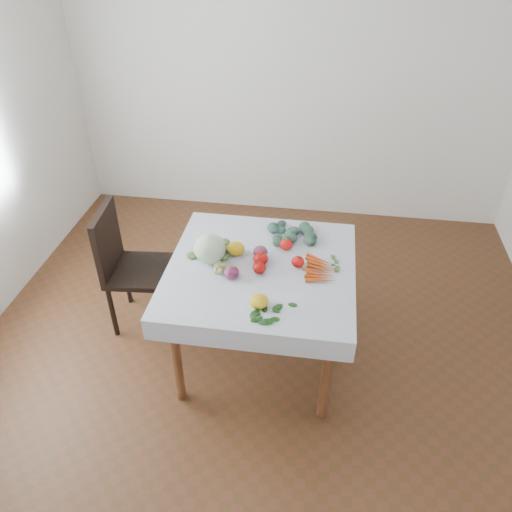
{
  "coord_description": "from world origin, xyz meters",
  "views": [
    {
      "loc": [
        0.33,
        -2.38,
        2.58
      ],
      "look_at": [
        -0.03,
        0.02,
        0.82
      ],
      "focal_mm": 35.0,
      "sensor_mm": 36.0,
      "label": 1
    }
  ],
  "objects": [
    {
      "name": "ground",
      "position": [
        0.0,
        0.0,
        0.0
      ],
      "size": [
        4.0,
        4.0,
        0.0
      ],
      "primitive_type": "plane",
      "color": "brown"
    },
    {
      "name": "back_wall",
      "position": [
        0.0,
        2.0,
        1.35
      ],
      "size": [
        4.0,
        0.04,
        2.7
      ],
      "primitive_type": "cube",
      "color": "white",
      "rests_on": "ground"
    },
    {
      "name": "table",
      "position": [
        0.0,
        0.0,
        0.65
      ],
      "size": [
        1.0,
        1.0,
        0.75
      ],
      "color": "brown",
      "rests_on": "ground"
    },
    {
      "name": "tablecloth",
      "position": [
        0.0,
        0.0,
        0.75
      ],
      "size": [
        1.12,
        1.12,
        0.01
      ],
      "primitive_type": "cube",
      "color": "white",
      "rests_on": "table"
    },
    {
      "name": "chair",
      "position": [
        -0.97,
        0.22,
        0.53
      ],
      "size": [
        0.45,
        0.45,
        0.92
      ],
      "color": "black",
      "rests_on": "ground"
    },
    {
      "name": "cabbage",
      "position": [
        -0.32,
        0.02,
        0.85
      ],
      "size": [
        0.23,
        0.23,
        0.18
      ],
      "primitive_type": "ellipsoid",
      "rotation": [
        0.0,
        0.0,
        0.2
      ],
      "color": "silver",
      "rests_on": "tablecloth"
    },
    {
      "name": "tomato_a",
      "position": [
        -0.01,
        0.03,
        0.8
      ],
      "size": [
        0.12,
        0.12,
        0.08
      ],
      "primitive_type": "ellipsoid",
      "rotation": [
        0.0,
        0.0,
        -0.42
      ],
      "color": "red",
      "rests_on": "tablecloth"
    },
    {
      "name": "tomato_b",
      "position": [
        0.13,
        0.21,
        0.79
      ],
      "size": [
        0.09,
        0.09,
        0.07
      ],
      "primitive_type": "ellipsoid",
      "rotation": [
        0.0,
        0.0,
        0.11
      ],
      "color": "red",
      "rests_on": "tablecloth"
    },
    {
      "name": "tomato_c",
      "position": [
        -0.0,
        -0.05,
        0.79
      ],
      "size": [
        0.1,
        0.1,
        0.07
      ],
      "primitive_type": "ellipsoid",
      "rotation": [
        0.0,
        0.0,
        0.28
      ],
      "color": "red",
      "rests_on": "tablecloth"
    },
    {
      "name": "tomato_d",
      "position": [
        0.22,
        0.04,
        0.79
      ],
      "size": [
        0.09,
        0.09,
        0.07
      ],
      "primitive_type": "ellipsoid",
      "rotation": [
        0.0,
        0.0,
        -0.2
      ],
      "color": "red",
      "rests_on": "tablecloth"
    },
    {
      "name": "heirloom_back",
      "position": [
        -0.17,
        0.11,
        0.8
      ],
      "size": [
        0.14,
        0.14,
        0.08
      ],
      "primitive_type": "ellipsoid",
      "rotation": [
        0.0,
        0.0,
        0.33
      ],
      "color": "yellow",
      "rests_on": "tablecloth"
    },
    {
      "name": "heirloom_front",
      "position": [
        0.04,
        -0.36,
        0.79
      ],
      "size": [
        0.12,
        0.12,
        0.07
      ],
      "primitive_type": "ellipsoid",
      "rotation": [
        0.0,
        0.0,
        0.13
      ],
      "color": "yellow",
      "rests_on": "tablecloth"
    },
    {
      "name": "onion_a",
      "position": [
        -0.02,
        0.1,
        0.79
      ],
      "size": [
        0.1,
        0.1,
        0.08
      ],
      "primitive_type": "ellipsoid",
      "rotation": [
        0.0,
        0.0,
        -0.12
      ],
      "color": "#5F1B3D",
      "rests_on": "tablecloth"
    },
    {
      "name": "onion_b",
      "position": [
        -0.15,
        -0.13,
        0.79
      ],
      "size": [
        0.12,
        0.12,
        0.08
      ],
      "primitive_type": "ellipsoid",
      "rotation": [
        0.0,
        0.0,
        0.41
      ],
      "color": "#5F1B3D",
      "rests_on": "tablecloth"
    },
    {
      "name": "tomatillo_cluster",
      "position": [
        -0.24,
        -0.06,
        0.78
      ],
      "size": [
        0.12,
        0.12,
        0.04
      ],
      "color": "tan",
      "rests_on": "tablecloth"
    },
    {
      "name": "carrot_bunch",
      "position": [
        0.35,
        0.0,
        0.77
      ],
      "size": [
        0.18,
        0.28,
        0.03
      ],
      "color": "#E85A19",
      "rests_on": "tablecloth"
    },
    {
      "name": "kale_bunch",
      "position": [
        0.17,
        0.33,
        0.78
      ],
      "size": [
        0.34,
        0.32,
        0.05
      ],
      "color": "#375A47",
      "rests_on": "tablecloth"
    },
    {
      "name": "basil_bunch",
      "position": [
        0.12,
        -0.41,
        0.76
      ],
      "size": [
        0.23,
        0.2,
        0.01
      ],
      "color": "#1E5B1C",
      "rests_on": "tablecloth"
    },
    {
      "name": "dill_bunch",
      "position": [
        -0.36,
        0.11,
        0.77
      ],
      "size": [
        0.23,
        0.23,
        0.03
      ],
      "color": "#53843C",
      "rests_on": "tablecloth"
    }
  ]
}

